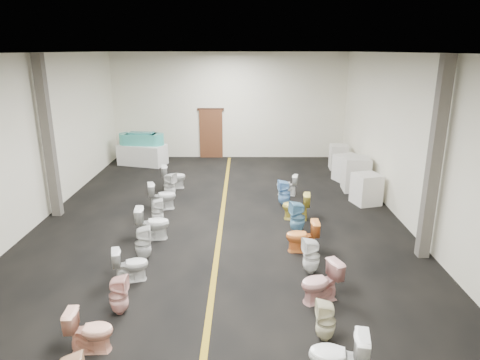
% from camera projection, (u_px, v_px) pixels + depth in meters
% --- Properties ---
extents(floor, '(16.00, 16.00, 0.00)m').
position_uv_depth(floor, '(220.00, 229.00, 11.38)').
color(floor, black).
rests_on(floor, ground).
extents(ceiling, '(16.00, 16.00, 0.00)m').
position_uv_depth(ceiling, '(218.00, 53.00, 10.07)').
color(ceiling, black).
rests_on(ceiling, ground).
extents(wall_back, '(10.00, 0.00, 10.00)m').
position_uv_depth(wall_back, '(229.00, 106.00, 18.37)').
color(wall_back, silver).
rests_on(wall_back, ground).
extents(wall_left, '(0.00, 16.00, 16.00)m').
position_uv_depth(wall_left, '(21.00, 146.00, 10.76)').
color(wall_left, silver).
rests_on(wall_left, ground).
extents(wall_right, '(0.00, 16.00, 16.00)m').
position_uv_depth(wall_right, '(419.00, 147.00, 10.68)').
color(wall_right, silver).
rests_on(wall_right, ground).
extents(aisle_stripe, '(0.12, 15.60, 0.01)m').
position_uv_depth(aisle_stripe, '(220.00, 229.00, 11.38)').
color(aisle_stripe, olive).
rests_on(aisle_stripe, floor).
extents(back_door, '(1.00, 0.10, 2.10)m').
position_uv_depth(back_door, '(211.00, 134.00, 18.67)').
color(back_door, '#562D19').
rests_on(back_door, floor).
extents(door_frame, '(1.15, 0.08, 0.10)m').
position_uv_depth(door_frame, '(211.00, 109.00, 18.37)').
color(door_frame, '#331C11').
rests_on(door_frame, back_door).
extents(column_left, '(0.25, 0.25, 4.50)m').
position_uv_depth(column_left, '(48.00, 138.00, 11.71)').
color(column_left, '#59544C').
rests_on(column_left, floor).
extents(column_right, '(0.25, 0.25, 4.50)m').
position_uv_depth(column_right, '(434.00, 162.00, 9.25)').
color(column_right, '#59544C').
rests_on(column_right, floor).
extents(display_table, '(2.07, 1.44, 0.84)m').
position_uv_depth(display_table, '(143.00, 155.00, 17.67)').
color(display_table, white).
rests_on(display_table, floor).
extents(bathtub, '(1.85, 0.78, 0.55)m').
position_uv_depth(bathtub, '(142.00, 139.00, 17.48)').
color(bathtub, teal).
rests_on(bathtub, display_table).
extents(appliance_crate_a, '(0.91, 0.91, 0.94)m').
position_uv_depth(appliance_crate_a, '(366.00, 189.00, 13.13)').
color(appliance_crate_a, white).
rests_on(appliance_crate_a, floor).
extents(appliance_crate_b, '(0.86, 0.86, 1.14)m').
position_uv_depth(appliance_crate_b, '(356.00, 174.00, 14.36)').
color(appliance_crate_b, silver).
rests_on(appliance_crate_b, floor).
extents(appliance_crate_c, '(1.09, 1.09, 0.94)m').
position_uv_depth(appliance_crate_c, '(348.00, 168.00, 15.43)').
color(appliance_crate_c, silver).
rests_on(appliance_crate_c, floor).
extents(appliance_crate_d, '(0.72, 0.72, 0.97)m').
position_uv_depth(appliance_crate_d, '(338.00, 157.00, 16.99)').
color(appliance_crate_d, silver).
rests_on(appliance_crate_d, floor).
extents(toilet_left_2, '(0.73, 0.44, 0.73)m').
position_uv_depth(toilet_left_2, '(90.00, 330.00, 6.68)').
color(toilet_left_2, '#FFB698').
rests_on(toilet_left_2, floor).
extents(toilet_left_3, '(0.35, 0.34, 0.74)m').
position_uv_depth(toilet_left_3, '(119.00, 295.00, 7.63)').
color(toilet_left_3, beige).
rests_on(toilet_left_3, floor).
extents(toilet_left_4, '(0.80, 0.59, 0.72)m').
position_uv_depth(toilet_left_4, '(131.00, 264.00, 8.74)').
color(toilet_left_4, silver).
rests_on(toilet_left_4, floor).
extents(toilet_left_5, '(0.43, 0.43, 0.80)m').
position_uv_depth(toilet_left_5, '(143.00, 243.00, 9.62)').
color(toilet_left_5, silver).
rests_on(toilet_left_5, floor).
extents(toilet_left_6, '(0.87, 0.56, 0.84)m').
position_uv_depth(toilet_left_6, '(153.00, 223.00, 10.68)').
color(toilet_left_6, silver).
rests_on(toilet_left_6, floor).
extents(toilet_left_7, '(0.38, 0.37, 0.71)m').
position_uv_depth(toilet_left_7, '(158.00, 211.00, 11.62)').
color(toilet_left_7, white).
rests_on(toilet_left_7, floor).
extents(toilet_left_8, '(0.90, 0.65, 0.82)m').
position_uv_depth(toilet_left_8, '(162.00, 196.00, 12.69)').
color(toilet_left_8, silver).
rests_on(toilet_left_8, floor).
extents(toilet_left_9, '(0.49, 0.49, 0.83)m').
position_uv_depth(toilet_left_9, '(170.00, 186.00, 13.65)').
color(toilet_left_9, silver).
rests_on(toilet_left_9, floor).
extents(toilet_left_10, '(0.87, 0.59, 0.81)m').
position_uv_depth(toilet_left_10, '(174.00, 177.00, 14.62)').
color(toilet_left_10, silver).
rests_on(toilet_left_10, floor).
extents(toilet_right_1, '(0.89, 0.61, 0.83)m').
position_uv_depth(toilet_right_1, '(338.00, 357.00, 6.03)').
color(toilet_right_1, white).
rests_on(toilet_right_1, floor).
extents(toilet_right_2, '(0.34, 0.33, 0.72)m').
position_uv_depth(toilet_right_2, '(326.00, 321.00, 6.93)').
color(toilet_right_2, '#F0E9C2').
rests_on(toilet_right_2, floor).
extents(toilet_right_3, '(0.89, 0.70, 0.79)m').
position_uv_depth(toilet_right_3, '(321.00, 282.00, 8.00)').
color(toilet_right_3, '#E5A5A1').
rests_on(toilet_right_3, floor).
extents(toilet_right_4, '(0.42, 0.41, 0.79)m').
position_uv_depth(toilet_right_4, '(311.00, 256.00, 9.03)').
color(toilet_right_4, white).
rests_on(toilet_right_4, floor).
extents(toilet_right_5, '(0.76, 0.44, 0.77)m').
position_uv_depth(toilet_right_5, '(302.00, 236.00, 10.01)').
color(toilet_right_5, orange).
rests_on(toilet_right_5, floor).
extents(toilet_right_6, '(0.47, 0.46, 0.86)m').
position_uv_depth(toilet_right_6, '(298.00, 217.00, 11.02)').
color(toilet_right_6, '#6AA7CB').
rests_on(toilet_right_6, floor).
extents(toilet_right_7, '(0.81, 0.52, 0.77)m').
position_uv_depth(toilet_right_7, '(296.00, 206.00, 11.92)').
color(toilet_right_7, gold).
rests_on(toilet_right_7, floor).
extents(toilet_right_8, '(0.41, 0.40, 0.81)m').
position_uv_depth(toilet_right_8, '(284.00, 193.00, 12.96)').
color(toilet_right_8, '#7BB4ED').
rests_on(toilet_right_8, floor).
extents(toilet_right_9, '(0.75, 0.53, 0.69)m').
position_uv_depth(toilet_right_9, '(287.00, 185.00, 13.95)').
color(toilet_right_9, white).
rests_on(toilet_right_9, floor).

